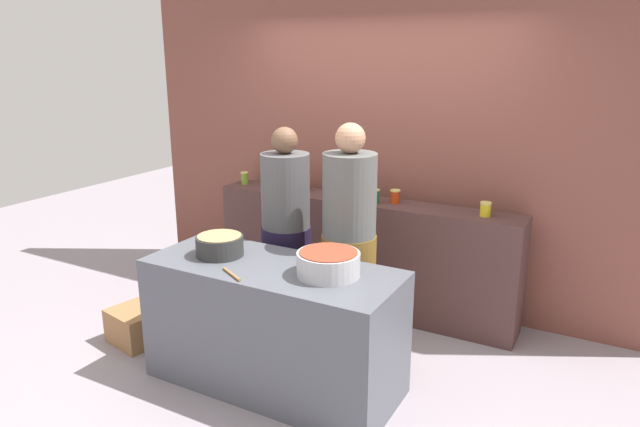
# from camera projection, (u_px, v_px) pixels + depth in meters

# --- Properties ---
(ground) EXTENTS (12.00, 12.00, 0.00)m
(ground) POSITION_uv_depth(u_px,v_px,m) (297.00, 362.00, 4.19)
(ground) COLOR gray
(storefront_wall) EXTENTS (4.80, 0.12, 3.00)m
(storefront_wall) POSITION_uv_depth(u_px,v_px,m) (380.00, 134.00, 5.00)
(storefront_wall) COLOR brown
(storefront_wall) RESTS_ON ground
(display_shelf) EXTENTS (2.70, 0.36, 0.99)m
(display_shelf) POSITION_uv_depth(u_px,v_px,m) (361.00, 254.00, 4.98)
(display_shelf) COLOR #492F2D
(display_shelf) RESTS_ON ground
(prep_table) EXTENTS (1.70, 0.70, 0.86)m
(prep_table) POSITION_uv_depth(u_px,v_px,m) (273.00, 326.00, 3.82)
(prep_table) COLOR #52555F
(prep_table) RESTS_ON ground
(preserve_jar_0) EXTENTS (0.07, 0.07, 0.12)m
(preserve_jar_0) POSITION_uv_depth(u_px,v_px,m) (245.00, 178.00, 5.40)
(preserve_jar_0) COLOR olive
(preserve_jar_0) RESTS_ON display_shelf
(preserve_jar_1) EXTENTS (0.07, 0.07, 0.12)m
(preserve_jar_1) POSITION_uv_depth(u_px,v_px,m) (278.00, 180.00, 5.30)
(preserve_jar_1) COLOR #21473A
(preserve_jar_1) RESTS_ON display_shelf
(preserve_jar_2) EXTENTS (0.07, 0.07, 0.10)m
(preserve_jar_2) POSITION_uv_depth(u_px,v_px,m) (290.00, 186.00, 5.12)
(preserve_jar_2) COLOR #BB3127
(preserve_jar_2) RESTS_ON display_shelf
(preserve_jar_3) EXTENTS (0.07, 0.07, 0.14)m
(preserve_jar_3) POSITION_uv_depth(u_px,v_px,m) (306.00, 182.00, 5.15)
(preserve_jar_3) COLOR #421B59
(preserve_jar_3) RESTS_ON display_shelf
(preserve_jar_4) EXTENTS (0.09, 0.09, 0.13)m
(preserve_jar_4) POSITION_uv_depth(u_px,v_px,m) (353.00, 190.00, 4.88)
(preserve_jar_4) COLOR #B83525
(preserve_jar_4) RESTS_ON display_shelf
(preserve_jar_5) EXTENTS (0.08, 0.08, 0.13)m
(preserve_jar_5) POSITION_uv_depth(u_px,v_px,m) (367.00, 193.00, 4.80)
(preserve_jar_5) COLOR #619927
(preserve_jar_5) RESTS_ON display_shelf
(preserve_jar_6) EXTENTS (0.07, 0.07, 0.12)m
(preserve_jar_6) POSITION_uv_depth(u_px,v_px,m) (376.00, 196.00, 4.72)
(preserve_jar_6) COLOR #205A2C
(preserve_jar_6) RESTS_ON display_shelf
(preserve_jar_7) EXTENTS (0.08, 0.08, 0.11)m
(preserve_jar_7) POSITION_uv_depth(u_px,v_px,m) (395.00, 196.00, 4.72)
(preserve_jar_7) COLOR #BE3611
(preserve_jar_7) RESTS_ON display_shelf
(preserve_jar_8) EXTENTS (0.09, 0.09, 0.11)m
(preserve_jar_8) POSITION_uv_depth(u_px,v_px,m) (486.00, 209.00, 4.35)
(preserve_jar_8) COLOR yellow
(preserve_jar_8) RESTS_ON display_shelf
(cooking_pot_left) EXTENTS (0.32, 0.32, 0.14)m
(cooking_pot_left) POSITION_uv_depth(u_px,v_px,m) (220.00, 246.00, 3.88)
(cooking_pot_left) COLOR #2D2D2D
(cooking_pot_left) RESTS_ON prep_table
(cooking_pot_center) EXTENTS (0.39, 0.39, 0.15)m
(cooking_pot_center) POSITION_uv_depth(u_px,v_px,m) (328.00, 264.00, 3.53)
(cooking_pot_center) COLOR #B7B7BC
(cooking_pot_center) RESTS_ON prep_table
(wooden_spoon) EXTENTS (0.22, 0.13, 0.02)m
(wooden_spoon) POSITION_uv_depth(u_px,v_px,m) (231.00, 274.00, 3.54)
(wooden_spoon) COLOR #9E703D
(wooden_spoon) RESTS_ON prep_table
(cook_with_tongs) EXTENTS (0.38, 0.38, 1.67)m
(cook_with_tongs) POSITION_uv_depth(u_px,v_px,m) (286.00, 247.00, 4.39)
(cook_with_tongs) COLOR #1D1531
(cook_with_tongs) RESTS_ON ground
(cook_in_cap) EXTENTS (0.39, 0.39, 1.74)m
(cook_in_cap) POSITION_uv_depth(u_px,v_px,m) (349.00, 257.00, 4.07)
(cook_in_cap) COLOR brown
(cook_in_cap) RESTS_ON ground
(bread_crate) EXTENTS (0.45, 0.40, 0.27)m
(bread_crate) POSITION_uv_depth(u_px,v_px,m) (135.00, 326.00, 4.46)
(bread_crate) COLOR #9B6E44
(bread_crate) RESTS_ON ground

